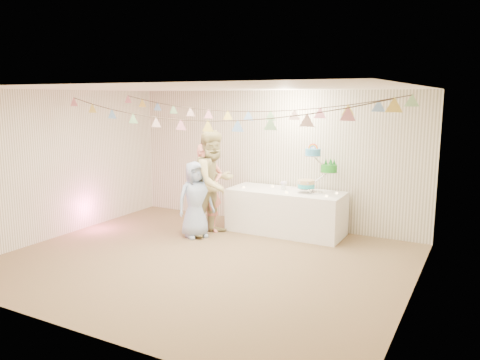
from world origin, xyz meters
The scene contains 24 objects.
floor centered at (0.00, 0.00, 0.00)m, with size 6.00×6.00×0.00m, color brown.
ceiling centered at (0.00, 0.00, 2.60)m, with size 6.00×6.00×0.00m, color white.
back_wall centered at (0.00, 2.50, 1.30)m, with size 6.00×6.00×0.00m, color white.
front_wall centered at (0.00, -2.50, 1.30)m, with size 6.00×6.00×0.00m, color white.
left_wall centered at (-3.00, 0.00, 1.30)m, with size 5.00×5.00×0.00m, color white.
right_wall centered at (3.00, 0.00, 1.30)m, with size 5.00×5.00×0.00m, color white.
table centered at (0.51, 2.00, 0.40)m, with size 2.12×0.85×0.79m, color white.
cake_stand centered at (1.06, 2.05, 1.16)m, with size 0.73×0.43×0.82m, color silver, non-canonical shape.
cake_bottom centered at (0.91, 1.99, 0.84)m, with size 0.31×0.31×0.15m, color #29B8C3, non-canonical shape.
cake_middle centered at (1.24, 2.14, 1.11)m, with size 0.27×0.27×0.22m, color #1D8621, non-canonical shape.
cake_top_tier centered at (1.00, 2.02, 1.38)m, with size 0.25×0.25×0.19m, color #409BCB, non-canonical shape.
platter centered at (-0.12, 1.95, 0.76)m, with size 0.34×0.34×0.02m, color white.
posy centered at (0.44, 2.05, 0.83)m, with size 0.14×0.14×0.16m, color white, non-canonical shape.
person_adult_a centered at (-0.78, 1.33, 0.83)m, with size 0.60×0.40×1.65m, color #F08C7D.
person_adult_b centered at (-0.60, 1.29, 0.95)m, with size 0.92×0.72×1.90m, color tan.
person_child centered at (-0.80, 0.99, 0.68)m, with size 0.67×0.43×1.37m, color #97AED5.
bunting_back centered at (0.00, 1.10, 2.35)m, with size 5.60×1.10×0.40m, color pink, non-canonical shape.
bunting_front centered at (0.00, -0.20, 2.32)m, with size 5.60×0.90×0.36m, color #72A5E5, non-canonical shape.
tealight_0 centered at (-0.29, 1.85, 0.81)m, with size 0.04×0.04×0.03m, color #FFD88C.
tealight_1 centered at (0.16, 2.18, 0.81)m, with size 0.04×0.04×0.03m, color #FFD88C.
tealight_2 centered at (0.61, 1.78, 0.81)m, with size 0.04×0.04×0.03m, color #FFD88C.
tealight_3 centered at (0.86, 2.22, 0.81)m, with size 0.04×0.04×0.03m, color #FFD88C.
tealight_4 centered at (1.33, 1.82, 0.81)m, with size 0.04×0.04×0.03m, color #FFD88C.
tealight_5 centered at (1.41, 2.15, 0.81)m, with size 0.04×0.04×0.03m, color #FFD88C.
Camera 1 is at (3.73, -5.76, 2.48)m, focal length 35.00 mm.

